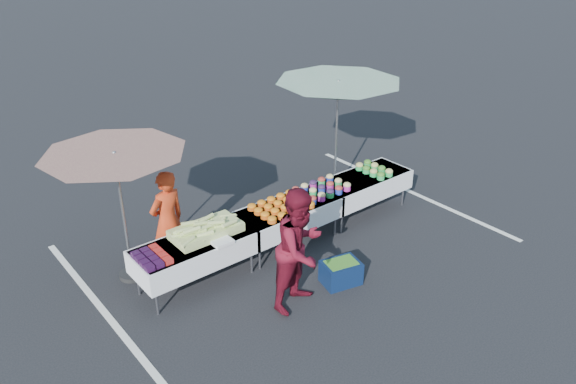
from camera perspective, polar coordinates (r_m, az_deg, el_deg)
ground at (r=9.70m, az=0.00°, el=-5.28°), size 80.00×80.00×0.00m
stripe_left at (r=8.44m, az=-17.54°, el=-12.31°), size 0.10×5.00×0.00m
stripe_right at (r=11.73m, az=12.23°, el=0.09°), size 0.10×5.00×0.00m
table_left at (r=8.55m, az=-9.46°, el=-5.93°), size 1.86×0.81×0.75m
table_center at (r=9.41m, az=0.00°, el=-2.27°), size 1.86×0.81×0.75m
table_right at (r=10.51m, az=7.64°, el=0.76°), size 1.86×0.81×0.75m
berry_punnets at (r=8.13m, az=-13.68°, el=-6.50°), size 0.40×0.54×0.08m
corn_pile at (r=8.55m, az=-8.33°, el=-3.83°), size 1.16×0.57×0.26m
plastic_bags at (r=8.35m, az=-6.73°, el=-5.03°), size 0.30×0.25×0.05m
carrot_bowls at (r=9.21m, az=-0.69°, el=-1.40°), size 0.95×0.69×0.11m
potato_cups at (r=9.73m, az=3.43°, el=0.36°), size 0.94×0.58×0.16m
bean_baskets at (r=10.57m, az=8.74°, el=2.29°), size 0.36×0.68×0.15m
vendor at (r=8.88m, az=-12.11°, el=-2.90°), size 0.67×0.50×1.68m
customer at (r=7.86m, az=1.27°, el=-5.79°), size 1.04×0.89×1.84m
umbrella_left at (r=8.32m, az=-17.11°, el=2.72°), size 2.47×2.47×2.12m
umbrella_right at (r=10.48m, az=5.12°, el=10.15°), size 2.95×2.95×2.39m
storage_bin at (r=8.70m, az=5.39°, el=-8.09°), size 0.65×0.54×0.37m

